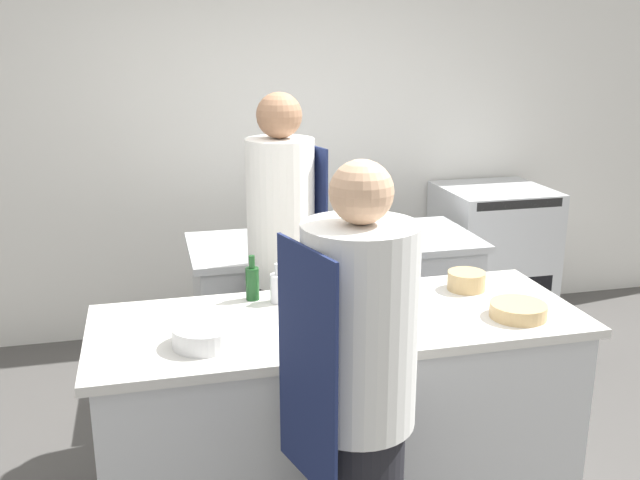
{
  "coord_description": "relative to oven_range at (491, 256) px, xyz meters",
  "views": [
    {
      "loc": [
        -0.77,
        -2.77,
        2.07
      ],
      "look_at": [
        0.0,
        0.35,
        1.13
      ],
      "focal_mm": 40.0,
      "sensor_mm": 36.0,
      "label": 1
    }
  ],
  "objects": [
    {
      "name": "bowl_mixing_large",
      "position": [
        -0.87,
        -1.91,
        0.41
      ],
      "size": [
        0.25,
        0.25,
        0.06
      ],
      "color": "tan",
      "rests_on": "prep_counter"
    },
    {
      "name": "cutting_board",
      "position": [
        -1.59,
        -1.66,
        0.38
      ],
      "size": [
        0.29,
        0.21,
        0.01
      ],
      "color": "tan",
      "rests_on": "prep_counter"
    },
    {
      "name": "bowl_ceramic_blue",
      "position": [
        -0.94,
        -1.53,
        0.42
      ],
      "size": [
        0.18,
        0.18,
        0.09
      ],
      "color": "tan",
      "rests_on": "prep_counter"
    },
    {
      "name": "bottle_sauce",
      "position": [
        -1.68,
        -1.48,
        0.48
      ],
      "size": [
        0.08,
        0.08,
        0.27
      ],
      "color": "#5B2319",
      "rests_on": "prep_counter"
    },
    {
      "name": "bottle_wine",
      "position": [
        -1.84,
        -1.48,
        0.45
      ],
      "size": [
        0.08,
        0.08,
        0.18
      ],
      "color": "silver",
      "rests_on": "prep_counter"
    },
    {
      "name": "chef_at_prep_near",
      "position": [
        -1.75,
        -2.4,
        0.33
      ],
      "size": [
        0.45,
        0.43,
        1.69
      ],
      "rotation": [
        0.0,
        0.0,
        1.85
      ],
      "color": "black",
      "rests_on": "ground_plane"
    },
    {
      "name": "bottle_cooking_oil",
      "position": [
        -1.52,
        -1.89,
        0.45
      ],
      "size": [
        0.07,
        0.07,
        0.19
      ],
      "color": "black",
      "rests_on": "prep_counter"
    },
    {
      "name": "bottle_olive_oil",
      "position": [
        -1.26,
        -1.49,
        0.46
      ],
      "size": [
        0.07,
        0.07,
        0.22
      ],
      "color": "#2D5175",
      "rests_on": "prep_counter"
    },
    {
      "name": "prep_counter",
      "position": [
        -1.62,
        -1.72,
        -0.06
      ],
      "size": [
        2.13,
        0.81,
        0.88
      ],
      "color": "silver",
      "rests_on": "ground_plane"
    },
    {
      "name": "wall_back",
      "position": [
        -1.62,
        0.41,
        0.89
      ],
      "size": [
        8.0,
        0.06,
        2.8
      ],
      "color": "silver",
      "rests_on": "ground_plane"
    },
    {
      "name": "oven_range",
      "position": [
        0.0,
        0.0,
        0.0
      ],
      "size": [
        0.74,
        0.71,
        1.01
      ],
      "color": "silver",
      "rests_on": "ground_plane"
    },
    {
      "name": "bottle_vinegar",
      "position": [
        -1.96,
        -1.42,
        0.46
      ],
      "size": [
        0.06,
        0.06,
        0.21
      ],
      "color": "#19471E",
      "rests_on": "prep_counter"
    },
    {
      "name": "pass_counter",
      "position": [
        -1.33,
        -0.55,
        -0.06
      ],
      "size": [
        1.73,
        0.75,
        0.88
      ],
      "color": "silver",
      "rests_on": "ground_plane"
    },
    {
      "name": "bowl_prep_small",
      "position": [
        -2.21,
        -1.87,
        0.42
      ],
      "size": [
        0.26,
        0.26,
        0.08
      ],
      "color": "white",
      "rests_on": "prep_counter"
    },
    {
      "name": "chef_at_stove",
      "position": [
        -1.74,
        -1.03,
        0.4
      ],
      "size": [
        0.39,
        0.38,
        1.79
      ],
      "rotation": [
        0.0,
        0.0,
        -1.31
      ],
      "color": "black",
      "rests_on": "ground_plane"
    }
  ]
}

